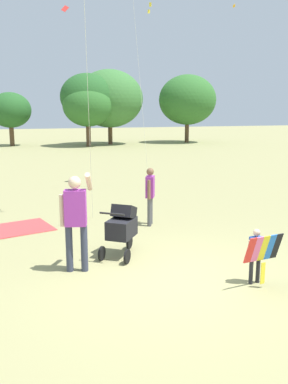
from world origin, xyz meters
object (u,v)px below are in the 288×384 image
(stroller, at_px, (122,225))
(person_adult_flyer, at_px, (76,215))
(child_with_butterfly_kite, at_px, (257,251))
(person_sitting_far, at_px, (150,192))
(picnic_blanket, at_px, (18,228))

(stroller, bearing_deg, person_adult_flyer, -151.81)
(child_with_butterfly_kite, relative_size, person_sitting_far, 0.65)
(person_adult_flyer, relative_size, person_sitting_far, 1.25)
(person_adult_flyer, bearing_deg, person_sitting_far, 47.20)
(child_with_butterfly_kite, xyz_separation_m, stroller, (-1.72, 2.03, 0.04))
(child_with_butterfly_kite, bearing_deg, stroller, 130.22)
(person_sitting_far, bearing_deg, stroller, -123.55)
(child_with_butterfly_kite, bearing_deg, picnic_blanket, 128.18)
(stroller, xyz_separation_m, person_sitting_far, (1.24, 1.87, 0.24))
(stroller, xyz_separation_m, picnic_blanket, (-1.90, 2.57, -0.60))
(person_adult_flyer, distance_m, picnic_blanket, 3.39)
(stroller, relative_size, person_sitting_far, 0.72)
(stroller, bearing_deg, person_sitting_far, 56.45)
(child_with_butterfly_kite, distance_m, picnic_blanket, 5.88)
(child_with_butterfly_kite, relative_size, stroller, 0.90)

